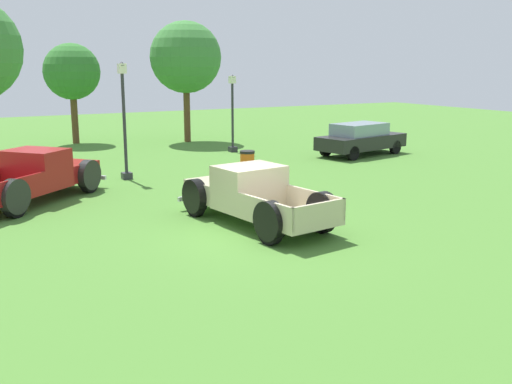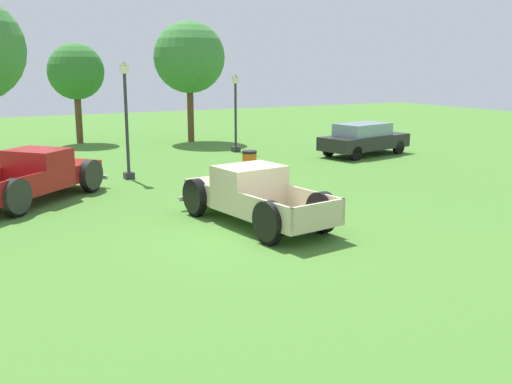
{
  "view_description": "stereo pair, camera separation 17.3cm",
  "coord_description": "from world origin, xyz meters",
  "px_view_note": "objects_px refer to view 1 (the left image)",
  "views": [
    {
      "loc": [
        -7.1,
        -12.92,
        4.28
      ],
      "look_at": [
        0.44,
        0.88,
        0.9
      ],
      "focal_mm": 41.82,
      "sensor_mm": 36.0,
      "label": 1
    },
    {
      "loc": [
        -6.95,
        -13.0,
        4.28
      ],
      "look_at": [
        0.44,
        0.88,
        0.9
      ],
      "focal_mm": 41.82,
      "sensor_mm": 36.0,
      "label": 2
    }
  ],
  "objects_px": {
    "lamp_post_far": "(124,119)",
    "trash_can": "(247,163)",
    "sedan_distant_b": "(361,138)",
    "oak_tree_west": "(186,58)",
    "pickup_truck_behind_left": "(38,176)",
    "lamp_post_near": "(232,112)",
    "oak_tree_east": "(72,72)",
    "pickup_truck_foreground": "(248,195)"
  },
  "relations": [
    {
      "from": "lamp_post_near",
      "to": "lamp_post_far",
      "type": "xyz_separation_m",
      "value": [
        -6.75,
        -4.51,
        0.3
      ]
    },
    {
      "from": "sedan_distant_b",
      "to": "trash_can",
      "type": "bearing_deg",
      "value": -164.73
    },
    {
      "from": "pickup_truck_behind_left",
      "to": "oak_tree_west",
      "type": "bearing_deg",
      "value": 49.41
    },
    {
      "from": "pickup_truck_foreground",
      "to": "lamp_post_far",
      "type": "height_order",
      "value": "lamp_post_far"
    },
    {
      "from": "pickup_truck_behind_left",
      "to": "trash_can",
      "type": "distance_m",
      "value": 7.99
    },
    {
      "from": "pickup_truck_behind_left",
      "to": "lamp_post_near",
      "type": "relative_size",
      "value": 1.38
    },
    {
      "from": "sedan_distant_b",
      "to": "lamp_post_near",
      "type": "bearing_deg",
      "value": 141.1
    },
    {
      "from": "oak_tree_east",
      "to": "lamp_post_near",
      "type": "bearing_deg",
      "value": -49.17
    },
    {
      "from": "oak_tree_east",
      "to": "trash_can",
      "type": "bearing_deg",
      "value": -73.51
    },
    {
      "from": "pickup_truck_behind_left",
      "to": "lamp_post_near",
      "type": "xyz_separation_m",
      "value": [
        10.24,
        6.61,
        1.21
      ]
    },
    {
      "from": "pickup_truck_foreground",
      "to": "oak_tree_east",
      "type": "bearing_deg",
      "value": 91.51
    },
    {
      "from": "lamp_post_near",
      "to": "trash_can",
      "type": "bearing_deg",
      "value": -111.25
    },
    {
      "from": "sedan_distant_b",
      "to": "oak_tree_east",
      "type": "xyz_separation_m",
      "value": [
        -11.01,
        11.04,
        3.05
      ]
    },
    {
      "from": "pickup_truck_foreground",
      "to": "oak_tree_west",
      "type": "relative_size",
      "value": 0.81
    },
    {
      "from": "pickup_truck_behind_left",
      "to": "sedan_distant_b",
      "type": "distance_m",
      "value": 15.35
    },
    {
      "from": "pickup_truck_behind_left",
      "to": "sedan_distant_b",
      "type": "relative_size",
      "value": 1.07
    },
    {
      "from": "pickup_truck_foreground",
      "to": "lamp_post_far",
      "type": "relative_size",
      "value": 1.23
    },
    {
      "from": "sedan_distant_b",
      "to": "lamp_post_near",
      "type": "relative_size",
      "value": 1.29
    },
    {
      "from": "lamp_post_far",
      "to": "trash_can",
      "type": "xyz_separation_m",
      "value": [
        4.46,
        -1.38,
        -1.81
      ]
    },
    {
      "from": "sedan_distant_b",
      "to": "lamp_post_far",
      "type": "relative_size",
      "value": 1.12
    },
    {
      "from": "sedan_distant_b",
      "to": "trash_can",
      "type": "relative_size",
      "value": 5.14
    },
    {
      "from": "oak_tree_east",
      "to": "oak_tree_west",
      "type": "bearing_deg",
      "value": -21.9
    },
    {
      "from": "sedan_distant_b",
      "to": "lamp_post_far",
      "type": "distance_m",
      "value": 11.74
    },
    {
      "from": "lamp_post_far",
      "to": "oak_tree_west",
      "type": "distance_m",
      "value": 11.5
    },
    {
      "from": "lamp_post_near",
      "to": "oak_tree_west",
      "type": "xyz_separation_m",
      "value": [
        -0.45,
        4.82,
        2.64
      ]
    },
    {
      "from": "lamp_post_near",
      "to": "oak_tree_west",
      "type": "height_order",
      "value": "oak_tree_west"
    },
    {
      "from": "lamp_post_near",
      "to": "oak_tree_east",
      "type": "distance_m",
      "value": 9.57
    },
    {
      "from": "oak_tree_west",
      "to": "oak_tree_east",
      "type": "bearing_deg",
      "value": 158.1
    },
    {
      "from": "sedan_distant_b",
      "to": "oak_tree_west",
      "type": "height_order",
      "value": "oak_tree_west"
    },
    {
      "from": "pickup_truck_behind_left",
      "to": "oak_tree_west",
      "type": "distance_m",
      "value": 15.53
    },
    {
      "from": "pickup_truck_behind_left",
      "to": "lamp_post_far",
      "type": "bearing_deg",
      "value": 30.98
    },
    {
      "from": "pickup_truck_foreground",
      "to": "oak_tree_west",
      "type": "distance_m",
      "value": 18.25
    },
    {
      "from": "pickup_truck_foreground",
      "to": "lamp_post_far",
      "type": "bearing_deg",
      "value": 98.27
    },
    {
      "from": "pickup_truck_foreground",
      "to": "lamp_post_far",
      "type": "distance_m",
      "value": 7.97
    },
    {
      "from": "trash_can",
      "to": "oak_tree_east",
      "type": "xyz_separation_m",
      "value": [
        -3.85,
        12.99,
        3.38
      ]
    },
    {
      "from": "trash_can",
      "to": "pickup_truck_behind_left",
      "type": "bearing_deg",
      "value": -174.84
    },
    {
      "from": "pickup_truck_foreground",
      "to": "oak_tree_west",
      "type": "height_order",
      "value": "oak_tree_west"
    },
    {
      "from": "sedan_distant_b",
      "to": "lamp_post_far",
      "type": "xyz_separation_m",
      "value": [
        -11.63,
        -0.58,
        1.48
      ]
    },
    {
      "from": "oak_tree_west",
      "to": "trash_can",
      "type": "bearing_deg",
      "value": -99.74
    },
    {
      "from": "lamp_post_near",
      "to": "trash_can",
      "type": "relative_size",
      "value": 3.99
    },
    {
      "from": "sedan_distant_b",
      "to": "oak_tree_east",
      "type": "relative_size",
      "value": 0.9
    },
    {
      "from": "pickup_truck_foreground",
      "to": "sedan_distant_b",
      "type": "xyz_separation_m",
      "value": [
        10.5,
        8.31,
        0.05
      ]
    }
  ]
}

